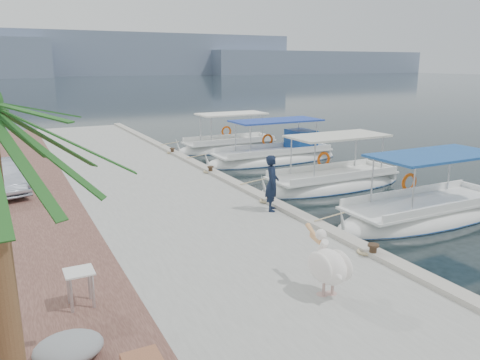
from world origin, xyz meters
name	(u,v)px	position (x,y,z in m)	size (l,w,h in m)	color
ground	(303,230)	(0.00, 0.00, 0.00)	(400.00, 400.00, 0.00)	black
concrete_quay	(162,195)	(-3.00, 5.00, 0.25)	(6.00, 40.00, 0.50)	gray
quay_curb	(228,179)	(-0.22, 5.00, 0.56)	(0.44, 40.00, 0.12)	#A39D90
cobblestone_strip	(17,214)	(-8.00, 5.00, 0.25)	(4.00, 40.00, 0.50)	brown
distant_hills	(93,57)	(29.61, 201.49, 7.61)	(330.00, 60.00, 18.00)	slate
fishing_caique_b	(426,216)	(4.30, -1.00, 0.12)	(7.43, 2.39, 2.83)	white
fishing_caique_c	(332,185)	(4.07, 3.77, 0.12)	(6.96, 2.25, 2.83)	white
fishing_caique_d	(274,158)	(4.68, 9.52, 0.18)	(7.96, 2.30, 2.83)	white
fishing_caique_e	(229,148)	(3.98, 13.67, 0.12)	(6.79, 2.18, 2.83)	white
mooring_bollards	(269,198)	(-0.35, 1.50, 0.69)	(0.28, 20.28, 0.33)	black
pelican	(328,265)	(-2.53, -4.54, 1.16)	(0.73, 1.65, 1.27)	tan
fisherman	(272,183)	(-0.64, 0.86, 1.41)	(0.66, 0.43, 1.81)	black
tarp_bundle	(69,348)	(-7.55, -4.43, 0.70)	(1.10, 0.90, 0.40)	gray
folding_table	(80,281)	(-7.10, -2.73, 1.02)	(0.55, 0.55, 0.73)	silver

